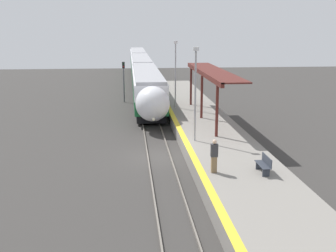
% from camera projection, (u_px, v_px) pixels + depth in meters
% --- Properties ---
extents(ground_plane, '(120.00, 120.00, 0.00)m').
position_uv_depth(ground_plane, '(159.00, 157.00, 26.94)').
color(ground_plane, '#383533').
extents(rail_left, '(0.08, 90.00, 0.15)m').
position_uv_depth(rail_left, '(148.00, 157.00, 26.86)').
color(rail_left, slate).
rests_on(rail_left, ground_plane).
extents(rail_right, '(0.08, 90.00, 0.15)m').
position_uv_depth(rail_right, '(170.00, 156.00, 26.99)').
color(rail_right, slate).
rests_on(rail_right, ground_plane).
extents(train, '(2.85, 61.80, 3.80)m').
position_uv_depth(train, '(141.00, 69.00, 61.69)').
color(train, black).
rests_on(train, ground_plane).
extents(platform_right, '(4.82, 64.00, 0.89)m').
position_uv_depth(platform_right, '(221.00, 149.00, 27.20)').
color(platform_right, gray).
rests_on(platform_right, ground_plane).
extents(platform_bench, '(0.44, 1.48, 0.89)m').
position_uv_depth(platform_bench, '(264.00, 164.00, 21.38)').
color(platform_bench, '#2D333D').
rests_on(platform_bench, platform_right).
extents(person_waiting, '(0.36, 0.23, 1.74)m').
position_uv_depth(person_waiting, '(214.00, 155.00, 21.33)').
color(person_waiting, '#7F6647').
rests_on(person_waiting, platform_right).
extents(railway_signal, '(0.28, 0.28, 4.44)m').
position_uv_depth(railway_signal, '(124.00, 78.00, 46.09)').
color(railway_signal, '#59595E').
rests_on(railway_signal, ground_plane).
extents(lamppost_near, '(0.36, 0.20, 6.05)m').
position_uv_depth(lamppost_near, '(195.00, 89.00, 26.79)').
color(lamppost_near, '#9E9EA3').
rests_on(lamppost_near, platform_right).
extents(lamppost_mid, '(0.36, 0.20, 6.05)m').
position_uv_depth(lamppost_mid, '(175.00, 70.00, 38.04)').
color(lamppost_mid, '#9E9EA3').
rests_on(lamppost_mid, platform_right).
extents(station_canopy, '(2.02, 15.01, 3.87)m').
position_uv_depth(station_canopy, '(209.00, 74.00, 33.67)').
color(station_canopy, '#511E19').
rests_on(station_canopy, platform_right).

